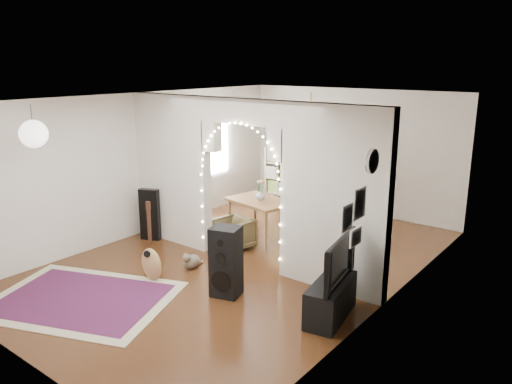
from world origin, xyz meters
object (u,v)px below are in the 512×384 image
Objects in this scene: bookcase at (294,180)px; dining_table at (260,204)px; dining_chair_left at (334,222)px; media_console at (331,300)px; floor_speaker at (226,262)px; acoustic_guitar at (151,251)px; dining_chair_right at (234,233)px.

dining_table is at bearing -61.96° from bookcase.
bookcase is 2.77× the size of dining_chair_left.
dining_table is (-2.56, 1.85, 0.43)m from media_console.
dining_chair_left is (0.99, 1.07, -0.45)m from dining_table.
bookcase is 1.91m from dining_table.
floor_speaker is 3.27m from dining_chair_left.
acoustic_guitar reaches higher than dining_chair_right.
acoustic_guitar is at bearing -85.04° from dining_chair_right.
floor_speaker is 0.71× the size of bookcase.
acoustic_guitar is 4.37m from bookcase.
bookcase is (-1.52, 4.04, 0.21)m from floor_speaker.
acoustic_guitar reaches higher than dining_chair_left.
bookcase is 1.07× the size of dining_table.
floor_speaker reaches higher than dining_chair_left.
bookcase is at bearing 94.40° from floor_speaker.
dining_table is at bearing -145.41° from dining_chair_left.
dining_chair_right is (0.13, 1.80, -0.18)m from acoustic_guitar.
bookcase reaches higher than floor_speaker.
media_console is (2.74, 0.65, -0.21)m from acoustic_guitar.
dining_table is (0.47, -1.85, -0.03)m from bookcase.
media_console is at bearing -24.66° from dining_table.
acoustic_guitar reaches higher than media_console.
acoustic_guitar is 1.04× the size of floor_speaker.
acoustic_guitar is 0.74× the size of bookcase.
bookcase is (-3.02, 3.70, 0.47)m from media_console.
dining_chair_right is (0.41, -2.55, -0.44)m from bookcase.
floor_speaker is 1.97× the size of dining_chair_left.
floor_speaker is 2.43m from dining_table.
dining_table reaches higher than dining_chair_right.
dining_table is (0.19, 2.50, 0.22)m from acoustic_guitar.
dining_chair_right is at bearing 110.65° from floor_speaker.
dining_table is 2.18× the size of dining_chair_right.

